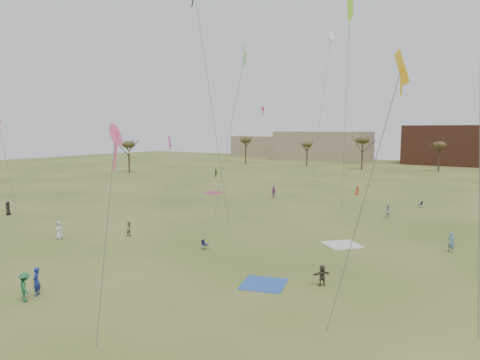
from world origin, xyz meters
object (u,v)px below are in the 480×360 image
Objects in this scene: flyer_near_left at (59,230)px; flyer_near_right at (36,281)px; flyer_near_center at (25,287)px; camp_chair_center at (205,247)px; camp_chair_right at (420,206)px.

flyer_near_left is 0.95× the size of flyer_near_right.
flyer_near_left is 15.31m from flyer_near_right.
flyer_near_left is 16.15m from flyer_near_center.
camp_chair_center is at bearing 132.48° from flyer_near_right.
flyer_near_center is (12.33, -10.43, 0.03)m from flyer_near_left.
camp_chair_center is at bearing -78.52° from flyer_near_center.
camp_chair_center is 1.00× the size of camp_chair_right.
flyer_near_left is at bearing -72.20° from camp_chair_right.
camp_chair_right is (13.67, 48.95, -0.68)m from flyer_near_center.
flyer_near_right is 2.19× the size of camp_chair_right.
flyer_near_left is 46.47m from camp_chair_right.
flyer_near_center reaches higher than camp_chair_right.
camp_chair_right is (11.68, 33.25, 0.00)m from camp_chair_center.
flyer_near_right is at bearing -56.29° from flyer_near_left.
flyer_near_right reaches higher than camp_chair_center.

